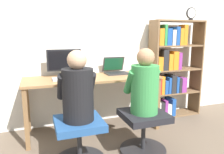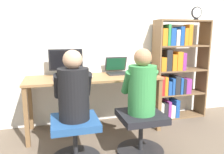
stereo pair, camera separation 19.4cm
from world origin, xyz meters
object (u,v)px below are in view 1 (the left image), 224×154
at_px(person_at_monitor, 78,90).
at_px(bookshelf, 170,71).
at_px(person_at_laptop, 145,85).
at_px(desk_clock, 191,13).
at_px(office_chair_right, 143,129).
at_px(office_chair_left, 79,138).
at_px(keyboard, 69,78).
at_px(desktop_monitor, 64,63).
at_px(laptop, 116,70).

xyz_separation_m(person_at_monitor, bookshelf, (1.61, 0.82, -0.02)).
height_order(person_at_laptop, desk_clock, desk_clock).
distance_m(bookshelf, desk_clock, 0.91).
height_order(person_at_monitor, person_at_laptop, person_at_laptop).
bearing_deg(office_chair_right, office_chair_left, 177.83).
distance_m(keyboard, desk_clock, 2.06).
relative_size(desktop_monitor, bookshelf, 0.29).
relative_size(office_chair_left, person_at_laptop, 0.74).
relative_size(keyboard, office_chair_right, 0.80).
relative_size(office_chair_left, person_at_monitor, 0.75).
bearing_deg(person_at_laptop, bookshelf, 43.19).
xyz_separation_m(office_chair_right, person_at_laptop, (0.00, 0.01, 0.50)).
bearing_deg(desktop_monitor, person_at_monitor, -89.24).
relative_size(desktop_monitor, office_chair_left, 0.86).
xyz_separation_m(desktop_monitor, office_chair_right, (0.72, -0.88, -0.66)).
bearing_deg(desktop_monitor, office_chair_right, -50.65).
distance_m(laptop, office_chair_right, 1.02).
relative_size(office_chair_right, desk_clock, 2.77).
height_order(keyboard, person_at_monitor, person_at_monitor).
xyz_separation_m(laptop, bookshelf, (0.90, -0.02, -0.05)).
relative_size(office_chair_left, office_chair_right, 1.00).
relative_size(laptop, bookshelf, 0.21).
bearing_deg(bookshelf, laptop, 178.52).
distance_m(desktop_monitor, bookshelf, 1.63).
xyz_separation_m(keyboard, person_at_laptop, (0.69, -0.67, 0.01)).
xyz_separation_m(keyboard, office_chair_left, (-0.02, -0.65, -0.49)).
xyz_separation_m(keyboard, desk_clock, (1.87, 0.11, 0.85)).
bearing_deg(office_chair_left, person_at_laptop, -1.75).
relative_size(laptop, office_chair_left, 0.62).
bearing_deg(office_chair_left, person_at_monitor, 90.00).
bearing_deg(bookshelf, keyboard, -173.82).
height_order(office_chair_left, person_at_laptop, person_at_laptop).
xyz_separation_m(laptop, person_at_laptop, (0.00, -0.87, -0.03)).
xyz_separation_m(office_chair_right, person_at_monitor, (-0.71, 0.03, 0.50)).
relative_size(office_chair_left, bookshelf, 0.34).
xyz_separation_m(desktop_monitor, office_chair_left, (0.01, -0.85, -0.66)).
bearing_deg(keyboard, person_at_laptop, -44.12).
bearing_deg(person_at_laptop, desk_clock, 33.80).
bearing_deg(desk_clock, keyboard, -176.53).
height_order(person_at_monitor, bookshelf, bookshelf).
xyz_separation_m(office_chair_right, desk_clock, (1.17, 0.79, 1.34)).
distance_m(desktop_monitor, keyboard, 0.27).
xyz_separation_m(laptop, desk_clock, (1.18, -0.08, 0.81)).
relative_size(desktop_monitor, person_at_laptop, 0.64).
height_order(office_chair_right, person_at_laptop, person_at_laptop).
distance_m(office_chair_right, bookshelf, 1.33).
bearing_deg(desk_clock, desktop_monitor, 177.30).
relative_size(person_at_monitor, person_at_laptop, 1.00).
bearing_deg(laptop, office_chair_left, -129.96).
bearing_deg(bookshelf, office_chair_right, -136.64).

